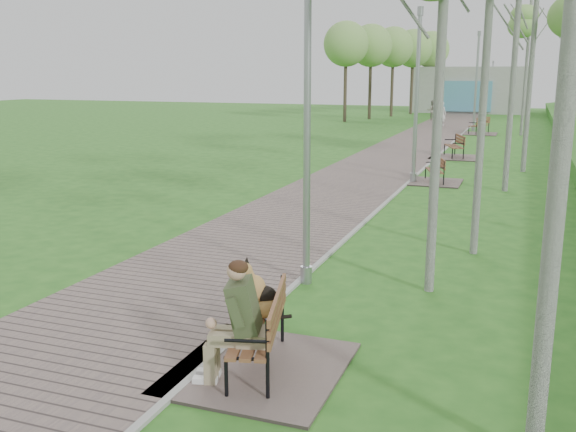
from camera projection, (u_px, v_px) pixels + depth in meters
name	position (u px, v px, depth m)	size (l,w,h in m)	color
ground	(292.00, 289.00, 10.72)	(120.00, 120.00, 0.00)	#29621E
walkway	(410.00, 147.00, 30.98)	(3.50, 67.00, 0.04)	#695855
kerb	(447.00, 148.00, 30.39)	(0.10, 67.00, 0.05)	#999993
building_north	(470.00, 90.00, 57.43)	(10.00, 5.20, 4.00)	#9E9E99
bench_main	(250.00, 333.00, 7.69)	(1.97, 2.19, 1.72)	#695855
bench_second	(434.00, 177.00, 20.94)	(1.64, 1.82, 1.01)	#695855
bench_third	(454.00, 152.00, 27.07)	(1.94, 2.16, 1.19)	#695855
bench_far	(479.00, 130.00, 37.42)	(1.98, 2.20, 1.22)	#695855
lamp_post_near	(307.00, 144.00, 10.49)	(0.20, 0.20, 5.12)	#929599
lamp_post_second	(416.00, 103.00, 20.44)	(0.21, 0.21, 5.52)	#929599
lamp_post_third	(476.00, 85.00, 38.98)	(0.23, 0.23, 5.94)	#929599
lamp_post_far	(491.00, 89.00, 55.74)	(0.17, 0.17, 4.50)	#929599
pedestrian_near	(442.00, 114.00, 42.73)	(0.59, 0.39, 1.62)	silver
pedestrian_far	(432.00, 110.00, 47.59)	(0.73, 0.57, 1.51)	gray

